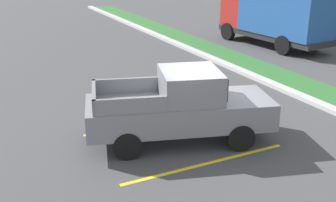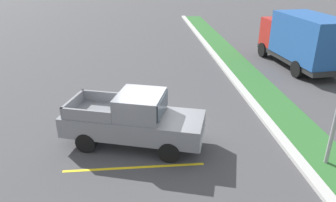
% 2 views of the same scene
% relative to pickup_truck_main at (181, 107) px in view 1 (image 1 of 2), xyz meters
% --- Properties ---
extents(ground_plane, '(120.00, 120.00, 0.00)m').
position_rel_pickup_truck_main_xyz_m(ground_plane, '(-0.09, 0.68, -1.04)').
color(ground_plane, '#424244').
extents(parking_line_near, '(0.12, 4.80, 0.01)m').
position_rel_pickup_truck_main_xyz_m(parking_line_near, '(-1.56, -0.05, -1.04)').
color(parking_line_near, yellow).
rests_on(parking_line_near, ground).
extents(parking_line_far, '(0.12, 4.80, 0.01)m').
position_rel_pickup_truck_main_xyz_m(parking_line_far, '(1.54, -0.05, -1.04)').
color(parking_line_far, yellow).
rests_on(parking_line_far, ground).
extents(curb_strip, '(56.00, 0.40, 0.15)m').
position_rel_pickup_truck_main_xyz_m(curb_strip, '(-0.09, 5.68, -0.97)').
color(curb_strip, '#B2B2AD').
rests_on(curb_strip, ground).
extents(pickup_truck_main, '(3.33, 5.54, 2.10)m').
position_rel_pickup_truck_main_xyz_m(pickup_truck_main, '(0.00, 0.00, 0.00)').
color(pickup_truck_main, black).
rests_on(pickup_truck_main, ground).
extents(cargo_truck_distant, '(7.00, 3.10, 3.40)m').
position_rel_pickup_truck_main_xyz_m(cargo_truck_distant, '(-8.43, 10.45, 0.81)').
color(cargo_truck_distant, black).
rests_on(cargo_truck_distant, ground).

